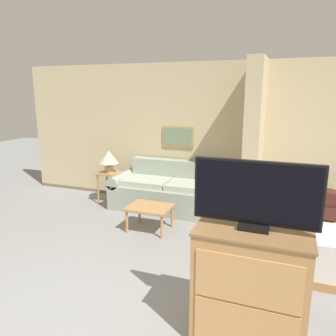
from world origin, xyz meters
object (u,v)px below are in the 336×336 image
object	(u,v)px
tv_dresser	(250,285)
coffee_table	(150,209)
tv	(256,195)
backpack	(327,203)
couch	(170,192)
bed	(324,230)
table_lamp	(109,158)

from	to	relation	value
tv_dresser	coffee_table	bearing A→B (deg)	133.97
tv	backpack	distance (m)	2.01
couch	coffee_table	xyz separation A→B (m)	(0.03, -0.98, 0.01)
tv_dresser	backpack	distance (m)	1.94
couch	tv_dresser	size ratio (longest dim) A/B	2.11
couch	bed	size ratio (longest dim) A/B	0.97
coffee_table	bed	world-z (taller)	bed
table_lamp	backpack	size ratio (longest dim) A/B	1.06
backpack	tv	bearing A→B (deg)	-111.58
coffee_table	couch	bearing A→B (deg)	91.55
table_lamp	tv	world-z (taller)	tv
table_lamp	couch	bearing A→B (deg)	2.59
coffee_table	bed	xyz separation A→B (m)	(2.45, 0.28, -0.07)
tv_dresser	tv	size ratio (longest dim) A/B	1.01
tv_dresser	bed	size ratio (longest dim) A/B	0.46
bed	backpack	bearing A→B (deg)	-96.12
tv_dresser	bed	world-z (taller)	tv_dresser
tv	table_lamp	bearing A→B (deg)	137.64
coffee_table	tv_dresser	size ratio (longest dim) A/B	0.65
bed	tv_dresser	bearing A→B (deg)	-109.76
tv_dresser	tv	world-z (taller)	tv
tv	bed	xyz separation A→B (m)	(0.74, 2.05, -1.03)
table_lamp	tv_dresser	bearing A→B (deg)	-42.37
tv	coffee_table	bearing A→B (deg)	133.98
coffee_table	bed	bearing A→B (deg)	6.47
tv_dresser	backpack	bearing A→B (deg)	68.43
tv_dresser	tv	distance (m)	0.79
coffee_table	tv	world-z (taller)	tv
tv	bed	bearing A→B (deg)	70.24
table_lamp	tv	bearing A→B (deg)	-42.36
tv_dresser	tv	xyz separation A→B (m)	(0.00, 0.00, 0.79)
tv	bed	size ratio (longest dim) A/B	0.45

